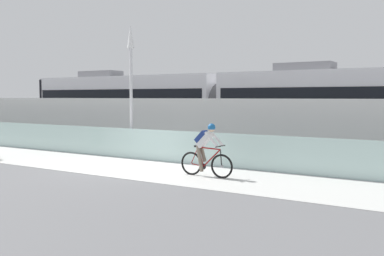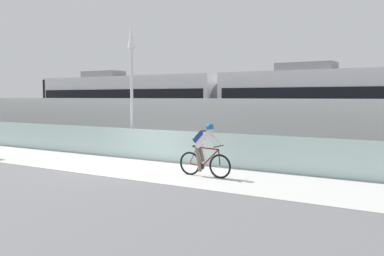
# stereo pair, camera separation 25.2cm
# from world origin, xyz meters

# --- Properties ---
(ground_plane) EXTENTS (200.00, 200.00, 0.00)m
(ground_plane) POSITION_xyz_m (0.00, 0.00, 0.00)
(ground_plane) COLOR slate
(bike_path_deck) EXTENTS (32.00, 3.20, 0.01)m
(bike_path_deck) POSITION_xyz_m (0.00, 0.00, 0.01)
(bike_path_deck) COLOR silver
(bike_path_deck) RESTS_ON ground
(glass_parapet) EXTENTS (32.00, 0.05, 1.17)m
(glass_parapet) POSITION_xyz_m (0.00, 1.85, 0.58)
(glass_parapet) COLOR silver
(glass_parapet) RESTS_ON ground
(concrete_barrier_wall) EXTENTS (32.00, 0.36, 2.33)m
(concrete_barrier_wall) POSITION_xyz_m (0.00, 3.65, 1.16)
(concrete_barrier_wall) COLOR silver
(concrete_barrier_wall) RESTS_ON ground
(tram_rail_near) EXTENTS (32.00, 0.08, 0.01)m
(tram_rail_near) POSITION_xyz_m (0.00, 6.13, 0.00)
(tram_rail_near) COLOR #595654
(tram_rail_near) RESTS_ON ground
(tram_rail_far) EXTENTS (32.00, 0.08, 0.01)m
(tram_rail_far) POSITION_xyz_m (0.00, 7.57, 0.00)
(tram_rail_far) COLOR #595654
(tram_rail_far) RESTS_ON ground
(tram) EXTENTS (22.56, 2.54, 3.81)m
(tram) POSITION_xyz_m (0.07, 6.85, 1.89)
(tram) COLOR silver
(tram) RESTS_ON ground
(cyclist_on_bike) EXTENTS (1.77, 0.58, 1.61)m
(cyclist_on_bike) POSITION_xyz_m (3.03, -0.00, 0.80)
(cyclist_on_bike) COLOR black
(cyclist_on_bike) RESTS_ON ground
(lamp_post_antenna) EXTENTS (0.28, 0.28, 5.20)m
(lamp_post_antenna) POSITION_xyz_m (-1.60, 2.15, 3.29)
(lamp_post_antenna) COLOR gray
(lamp_post_antenna) RESTS_ON ground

